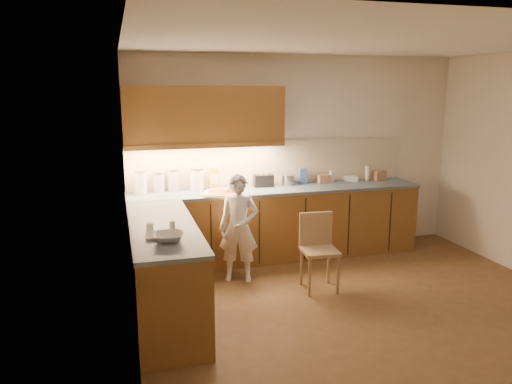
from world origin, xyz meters
TOP-DOWN VIEW (x-y plane):
  - room at (0.00, 0.00)m, footprint 4.54×4.50m
  - l_counter at (-0.92, 1.25)m, footprint 3.77×2.62m
  - backsplash at (-0.38, 1.99)m, footprint 3.75×0.02m
  - upper_cabinets at (-1.27, 1.82)m, footprint 1.95×0.36m
  - pizza_on_board at (-1.13, 1.51)m, footprint 0.50×0.50m
  - child at (-1.04, 1.07)m, footprint 0.52×0.43m
  - wooden_chair at (-0.25, 0.63)m, footprint 0.41×0.41m
  - mixing_bowl at (-1.95, -0.12)m, footprint 0.29×0.29m
  - canister_a at (-2.07, 1.82)m, footprint 0.15×0.15m
  - canister_b at (-1.85, 1.89)m, footprint 0.14×0.14m
  - canister_c at (-1.67, 1.90)m, footprint 0.15×0.15m
  - canister_d at (-1.38, 1.86)m, footprint 0.18×0.18m
  - oil_jug at (-1.17, 1.84)m, footprint 0.12×0.10m
  - toaster at (-0.51, 1.85)m, footprint 0.26×0.16m
  - steel_pot at (-0.18, 1.86)m, footprint 0.18×0.18m
  - blue_box at (0.04, 1.90)m, footprint 0.11×0.08m
  - card_box_a at (0.34, 1.87)m, footprint 0.16×0.11m
  - white_bottle at (0.46, 1.88)m, footprint 0.06×0.06m
  - flat_pack at (0.75, 1.89)m, footprint 0.21×0.18m
  - tall_jar at (0.98, 1.85)m, footprint 0.07×0.07m
  - card_box_b at (1.15, 1.85)m, footprint 0.19×0.16m
  - dough_cloth at (-1.98, 0.02)m, footprint 0.31×0.25m
  - spice_jar_a at (-2.08, 0.17)m, footprint 0.08×0.08m
  - spice_jar_b at (-1.87, 0.23)m, footprint 0.07×0.07m

SIDE VIEW (x-z plane):
  - l_counter at x=-0.92m, z-range 0.00..0.92m
  - wooden_chair at x=-0.25m, z-range 0.07..0.90m
  - child at x=-1.04m, z-range 0.00..1.24m
  - dough_cloth at x=-1.98m, z-range 0.92..0.94m
  - pizza_on_board at x=-1.13m, z-range 0.84..1.04m
  - mixing_bowl at x=-1.95m, z-range 0.92..0.98m
  - spice_jar_b at x=-1.87m, z-range 0.92..0.99m
  - flat_pack at x=0.75m, z-range 0.92..0.99m
  - spice_jar_a at x=-2.08m, z-range 0.92..1.00m
  - card_box_a at x=0.34m, z-range 0.92..1.03m
  - card_box_b at x=1.15m, z-range 0.92..1.05m
  - steel_pot at x=-0.18m, z-range 0.92..1.06m
  - toaster at x=-0.51m, z-range 0.92..1.08m
  - white_bottle at x=0.46m, z-range 0.92..1.08m
  - blue_box at x=0.04m, z-range 0.92..1.12m
  - tall_jar at x=0.98m, z-range 0.92..1.14m
  - canister_b at x=-1.85m, z-range 0.92..1.17m
  - canister_c at x=-1.67m, z-range 0.92..1.20m
  - canister_d at x=-1.38m, z-range 0.92..1.21m
  - canister_a at x=-2.07m, z-range 0.92..1.21m
  - oil_jug at x=-1.17m, z-range 0.91..1.24m
  - backsplash at x=-0.38m, z-range 0.92..1.50m
  - room at x=0.00m, z-range 0.37..2.99m
  - upper_cabinets at x=-1.27m, z-range 1.48..2.21m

